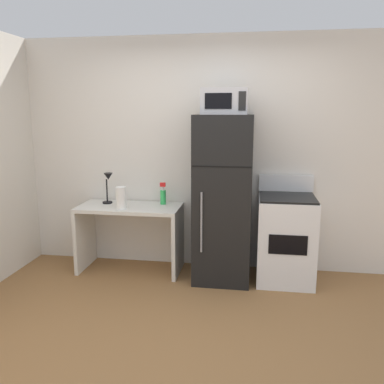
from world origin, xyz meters
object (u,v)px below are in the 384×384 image
desk_lamp (108,183)px  refrigerator (223,199)px  paper_towel_roll (121,198)px  desk (130,226)px  spray_bottle (163,196)px  microwave (225,101)px  oven_range (286,238)px

desk_lamp → refrigerator: bearing=-5.3°
paper_towel_roll → refrigerator: bearing=5.2°
desk → refrigerator: bearing=-2.6°
spray_bottle → refrigerator: bearing=-15.0°
spray_bottle → microwave: microwave is taller
microwave → spray_bottle: bearing=163.4°
desk → spray_bottle: 0.50m
paper_towel_roll → microwave: 1.49m
spray_bottle → oven_range: bearing=-6.9°
refrigerator → microwave: microwave is taller
desk → desk_lamp: 0.55m
paper_towel_roll → refrigerator: 1.10m
spray_bottle → refrigerator: refrigerator is taller
desk_lamp → oven_range: 2.05m
desk_lamp → paper_towel_roll: 0.34m
paper_towel_roll → microwave: (1.09, 0.08, 1.01)m
refrigerator → microwave: (0.00, -0.02, 1.01)m
paper_towel_roll → oven_range: size_ratio=0.22×
desk_lamp → microwave: size_ratio=0.77×
paper_towel_roll → refrigerator: (1.09, 0.10, 0.01)m
desk_lamp → paper_towel_roll: bearing=-44.6°
microwave → desk: bearing=176.3°
desk_lamp → refrigerator: (1.32, -0.12, -0.11)m
desk_lamp → paper_towel_roll: desk_lamp is taller
desk → refrigerator: 1.11m
desk_lamp → refrigerator: size_ratio=0.20×
microwave → oven_range: size_ratio=0.42×
desk_lamp → spray_bottle: size_ratio=1.42×
desk → spray_bottle: bearing=21.6°
desk → spray_bottle: (0.35, 0.14, 0.33)m
spray_bottle → refrigerator: (0.70, -0.19, 0.03)m
paper_towel_roll → oven_range: (1.76, 0.12, -0.40)m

